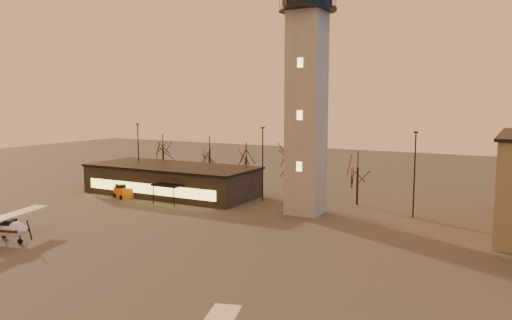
{
  "coord_description": "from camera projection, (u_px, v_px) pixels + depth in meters",
  "views": [
    {
      "loc": [
        23.26,
        -25.26,
        13.69
      ],
      "look_at": [
        2.41,
        13.0,
        8.48
      ],
      "focal_mm": 35.0,
      "sensor_mm": 36.0,
      "label": 1
    }
  ],
  "objects": [
    {
      "name": "service_cart",
      "position": [
        123.0,
        192.0,
        70.6
      ],
      "size": [
        3.41,
        2.77,
        1.92
      ],
      "rotation": [
        0.0,
        0.0,
        -0.38
      ],
      "color": "#CB6E0B",
      "rests_on": "ground"
    },
    {
      "name": "tree_row",
      "position": [
        245.0,
        153.0,
        74.65
      ],
      "size": [
        37.2,
        9.2,
        8.8
      ],
      "color": "black",
      "rests_on": "ground"
    },
    {
      "name": "light_poles",
      "position": [
        313.0,
        169.0,
        60.85
      ],
      "size": [
        58.5,
        12.25,
        10.14
      ],
      "color": "black",
      "rests_on": "ground"
    },
    {
      "name": "ground",
      "position": [
        136.0,
        298.0,
        34.7
      ],
      "size": [
        220.0,
        220.0,
        0.0
      ],
      "primitive_type": "plane",
      "color": "#3B3836",
      "rests_on": "ground"
    },
    {
      "name": "terminal",
      "position": [
        172.0,
        180.0,
        72.78
      ],
      "size": [
        25.4,
        12.2,
        4.3
      ],
      "color": "black",
      "rests_on": "ground"
    },
    {
      "name": "control_tower",
      "position": [
        307.0,
        78.0,
        58.92
      ],
      "size": [
        6.8,
        6.8,
        32.6
      ],
      "color": "gray",
      "rests_on": "ground"
    }
  ]
}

